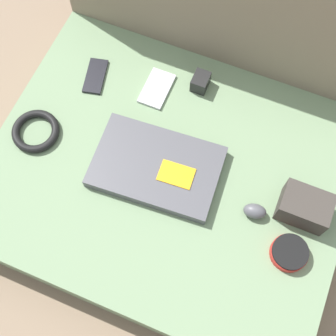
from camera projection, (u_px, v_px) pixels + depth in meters
ground_plane at (168, 191)px, 1.38m from camera, size 8.00×8.00×0.00m
couch_seat at (168, 181)px, 1.31m from camera, size 0.95×0.76×0.16m
couch_backrest at (234, 7)px, 1.30m from camera, size 0.95×0.20×0.55m
laptop at (157, 167)px, 1.23m from camera, size 0.34×0.24×0.03m
computer_mouse at (255, 211)px, 1.18m from camera, size 0.06×0.05×0.04m
speaker_puck at (289, 253)px, 1.14m from camera, size 0.09×0.09×0.03m
phone_silver at (157, 89)px, 1.33m from camera, size 0.07×0.12×0.01m
phone_black at (95, 76)px, 1.35m from camera, size 0.08×0.12×0.01m
camera_pouch at (305, 207)px, 1.16m from camera, size 0.12×0.09×0.08m
charger_brick at (200, 82)px, 1.32m from camera, size 0.04×0.06×0.04m
cable_coil at (36, 131)px, 1.27m from camera, size 0.13×0.13×0.02m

